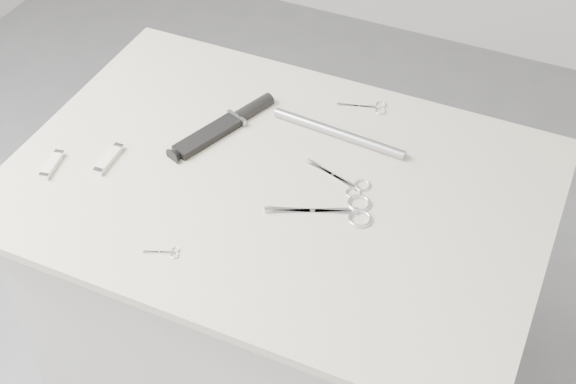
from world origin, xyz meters
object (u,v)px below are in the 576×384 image
at_px(large_shears, 343,211).
at_px(pocket_knife_b, 52,165).
at_px(tiny_scissors, 167,253).
at_px(plinth, 280,331).
at_px(pocket_knife_a, 109,159).
at_px(sheathed_knife, 229,123).
at_px(metal_rail, 339,133).
at_px(embroidery_scissors_b, 370,107).
at_px(embroidery_scissors_a, 348,183).

xyz_separation_m(large_shears, pocket_knife_b, (-0.55, -0.11, 0.00)).
height_order(tiny_scissors, pocket_knife_b, pocket_knife_b).
bearing_deg(plinth, pocket_knife_a, -165.44).
distance_m(plinth, sheathed_knife, 0.51).
height_order(sheathed_knife, metal_rail, sheathed_knife).
bearing_deg(embroidery_scissors_b, large_shears, -95.36).
bearing_deg(metal_rail, embroidery_scissors_b, 77.24).
height_order(plinth, sheathed_knife, sheathed_knife).
height_order(pocket_knife_b, metal_rail, metal_rail).
height_order(embroidery_scissors_a, sheathed_knife, sheathed_knife).
distance_m(embroidery_scissors_b, pocket_knife_a, 0.54).
bearing_deg(large_shears, metal_rail, 90.52).
distance_m(embroidery_scissors_b, metal_rail, 0.12).
xyz_separation_m(plinth, pocket_knife_a, (-0.32, -0.08, 0.48)).
distance_m(sheathed_knife, metal_rail, 0.22).
relative_size(embroidery_scissors_a, sheathed_knife, 0.55).
relative_size(plinth, pocket_knife_b, 11.60).
xyz_separation_m(plinth, embroidery_scissors_a, (0.12, 0.05, 0.47)).
distance_m(plinth, embroidery_scissors_b, 0.55).
relative_size(embroidery_scissors_a, tiny_scissors, 2.17).
xyz_separation_m(embroidery_scissors_a, tiny_scissors, (-0.22, -0.29, -0.00)).
bearing_deg(pocket_knife_b, large_shears, -89.23).
relative_size(embroidery_scissors_a, pocket_knife_a, 1.55).
bearing_deg(embroidery_scissors_a, pocket_knife_a, -147.23).
bearing_deg(sheathed_knife, embroidery_scissors_b, -33.12).
bearing_deg(large_shears, tiny_scissors, -161.10).
bearing_deg(embroidery_scissors_b, metal_rail, -118.91).
distance_m(sheathed_knife, pocket_knife_b, 0.35).
bearing_deg(pocket_knife_a, embroidery_scissors_b, -50.84).
xyz_separation_m(embroidery_scissors_a, pocket_knife_b, (-0.53, -0.19, 0.00)).
distance_m(plinth, embroidery_scissors_a, 0.49).
bearing_deg(plinth, metal_rail, 71.29).
xyz_separation_m(large_shears, embroidery_scissors_a, (-0.02, 0.07, -0.00)).
distance_m(embroidery_scissors_b, tiny_scissors, 0.55).
bearing_deg(metal_rail, embroidery_scissors_a, -61.29).
distance_m(embroidery_scissors_a, tiny_scissors, 0.36).
xyz_separation_m(tiny_scissors, pocket_knife_b, (-0.31, 0.10, 0.00)).
bearing_deg(embroidery_scissors_b, embroidery_scissors_a, -96.48).
bearing_deg(plinth, sheathed_knife, 146.16).
bearing_deg(embroidery_scissors_a, embroidery_scissors_b, 116.19).
height_order(plinth, embroidery_scissors_b, embroidery_scissors_b).
height_order(embroidery_scissors_a, embroidery_scissors_b, same).
relative_size(plinth, tiny_scissors, 14.57).
relative_size(plinth, sheathed_knife, 3.71).
height_order(plinth, metal_rail, metal_rail).
relative_size(tiny_scissors, sheathed_knife, 0.25).
distance_m(embroidery_scissors_a, sheathed_knife, 0.28).
xyz_separation_m(sheathed_knife, pocket_knife_a, (-0.16, -0.19, -0.00)).
bearing_deg(embroidery_scissors_b, pocket_knife_b, -155.57).
distance_m(tiny_scissors, metal_rail, 0.43).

